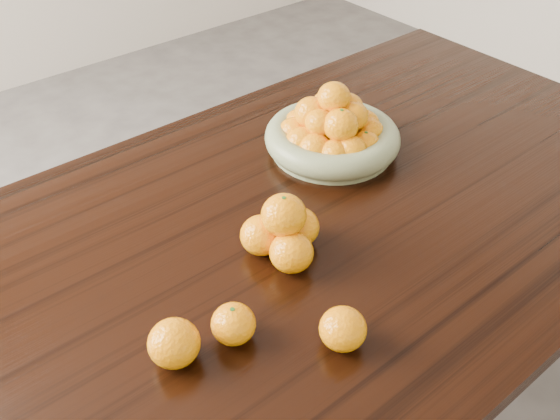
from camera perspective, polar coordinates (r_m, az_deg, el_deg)
dining_table at (r=1.27m, az=0.09°, el=-5.21°), size 2.00×1.00×0.75m
fruit_bowl at (r=1.43m, az=4.81°, el=7.12°), size 0.31×0.31×0.17m
orange_pyramid at (r=1.14m, az=0.34°, el=-2.02°), size 0.15×0.15×0.13m
loose_orange_0 at (r=1.01m, az=-4.29°, el=-10.34°), size 0.07×0.07×0.07m
loose_orange_1 at (r=0.99m, az=-9.67°, el=-11.91°), size 0.08×0.08×0.08m
loose_orange_2 at (r=1.00m, az=5.76°, el=-10.76°), size 0.08×0.08×0.07m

